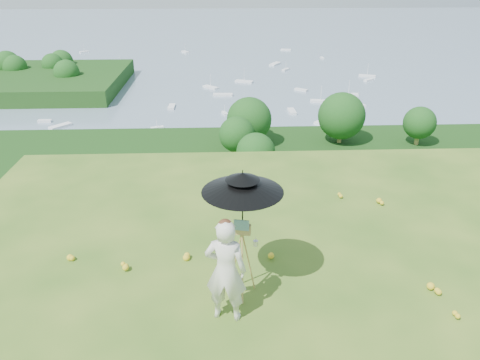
{
  "coord_description": "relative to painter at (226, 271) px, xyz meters",
  "views": [
    {
      "loc": [
        -1.31,
        -5.77,
        5.04
      ],
      "look_at": [
        -0.94,
        2.98,
        0.96
      ],
      "focal_mm": 35.0,
      "sensor_mm": 36.0,
      "label": 1
    }
  ],
  "objects": [
    {
      "name": "forest_slope",
      "position": [
        1.28,
        35.02,
        -29.87
      ],
      "size": [
        140.0,
        56.0,
        22.0
      ],
      "primitive_type": "cube",
      "color": "#123B10",
      "rests_on": "bay_water"
    },
    {
      "name": "field_easel",
      "position": [
        0.27,
        0.55,
        -0.14
      ],
      "size": [
        0.65,
        0.65,
        1.45
      ],
      "primitive_type": null,
      "rotation": [
        0.0,
        0.0,
        -0.2
      ],
      "color": "#AB8947",
      "rests_on": "ground"
    },
    {
      "name": "bay_water",
      "position": [
        1.28,
        240.02,
        -34.87
      ],
      "size": [
        700.0,
        700.0,
        0.0
      ],
      "primitive_type": "plane",
      "color": "#708CA0",
      "rests_on": "ground"
    },
    {
      "name": "painter_cap",
      "position": [
        0.0,
        0.0,
        0.82
      ],
      "size": [
        0.25,
        0.28,
        0.1
      ],
      "primitive_type": null,
      "rotation": [
        0.0,
        0.0,
        -0.15
      ],
      "color": "#CF7280",
      "rests_on": "painter"
    },
    {
      "name": "peninsula",
      "position": [
        -73.72,
        155.02,
        -29.87
      ],
      "size": [
        90.0,
        60.0,
        12.0
      ],
      "primitive_type": null,
      "color": "#123B10",
      "rests_on": "bay_water"
    },
    {
      "name": "wildflowers",
      "position": [
        1.28,
        0.27,
        -0.81
      ],
      "size": [
        10.0,
        10.5,
        0.12
      ],
      "primitive_type": null,
      "color": "yellow",
      "rests_on": "ground"
    },
    {
      "name": "shoreline_tier",
      "position": [
        1.28,
        75.02,
        -36.87
      ],
      "size": [
        170.0,
        28.0,
        8.0
      ],
      "primitive_type": "cube",
      "color": "gray",
      "rests_on": "bay_water"
    },
    {
      "name": "sun_umbrella",
      "position": [
        0.28,
        0.58,
        0.85
      ],
      "size": [
        1.51,
        1.51,
        1.06
      ],
      "primitive_type": null,
      "rotation": [
        0.0,
        0.0,
        -0.23
      ],
      "color": "black",
      "rests_on": "field_easel"
    },
    {
      "name": "moored_boats",
      "position": [
        -11.22,
        161.02,
        -34.52
      ],
      "size": [
        140.0,
        140.0,
        0.7
      ],
      "primitive_type": null,
      "color": "white",
      "rests_on": "bay_water"
    },
    {
      "name": "slope_trees",
      "position": [
        1.28,
        35.02,
        -15.87
      ],
      "size": [
        110.0,
        50.0,
        6.0
      ],
      "primitive_type": null,
      "color": "#164916",
      "rests_on": "forest_slope"
    },
    {
      "name": "painter",
      "position": [
        0.0,
        0.0,
        0.0
      ],
      "size": [
        0.7,
        0.54,
        1.73
      ],
      "primitive_type": "imported",
      "rotation": [
        0.0,
        0.0,
        2.94
      ],
      "color": "silver",
      "rests_on": "ground"
    },
    {
      "name": "ground",
      "position": [
        1.28,
        0.02,
        -0.87
      ],
      "size": [
        14.0,
        14.0,
        0.0
      ],
      "primitive_type": "plane",
      "color": "#36611B",
      "rests_on": "ground"
    },
    {
      "name": "harbor_town",
      "position": [
        1.28,
        75.02,
        -30.37
      ],
      "size": [
        110.0,
        22.0,
        5.0
      ],
      "primitive_type": null,
      "color": "beige",
      "rests_on": "shoreline_tier"
    }
  ]
}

